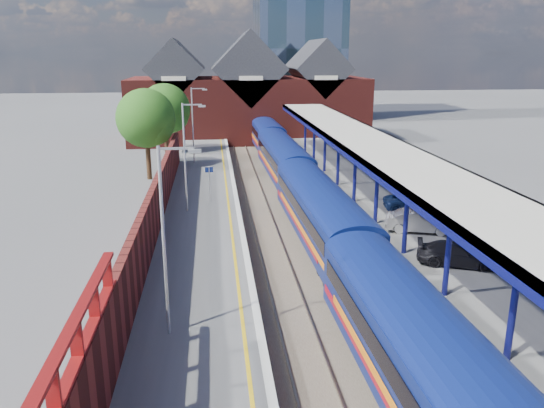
{
  "coord_description": "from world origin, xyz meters",
  "views": [
    {
      "loc": [
        -4.67,
        -11.85,
        10.96
      ],
      "look_at": [
        -1.39,
        17.4,
        2.6
      ],
      "focal_mm": 35.0,
      "sensor_mm": 36.0,
      "label": 1
    }
  ],
  "objects_px": {
    "lamp_post_c": "(187,151)",
    "parked_car_dark": "(458,254)",
    "lamp_post_b": "(167,231)",
    "parked_car_blue": "(415,202)",
    "lamp_post_d": "(194,121)",
    "platform_sign": "(209,178)",
    "train": "(298,178)",
    "parked_car_silver": "(420,221)"
  },
  "relations": [
    {
      "from": "lamp_post_d",
      "to": "parked_car_dark",
      "type": "relative_size",
      "value": 1.81
    },
    {
      "from": "lamp_post_d",
      "to": "parked_car_silver",
      "type": "relative_size",
      "value": 1.78
    },
    {
      "from": "train",
      "to": "parked_car_blue",
      "type": "height_order",
      "value": "train"
    },
    {
      "from": "train",
      "to": "lamp_post_c",
      "type": "xyz_separation_m",
      "value": [
        -7.86,
        -3.85,
        2.87
      ]
    },
    {
      "from": "train",
      "to": "platform_sign",
      "type": "height_order",
      "value": "platform_sign"
    },
    {
      "from": "lamp_post_b",
      "to": "parked_car_dark",
      "type": "bearing_deg",
      "value": 21.09
    },
    {
      "from": "lamp_post_d",
      "to": "parked_car_silver",
      "type": "bearing_deg",
      "value": -58.33
    },
    {
      "from": "lamp_post_b",
      "to": "parked_car_blue",
      "type": "height_order",
      "value": "lamp_post_b"
    },
    {
      "from": "lamp_post_c",
      "to": "parked_car_dark",
      "type": "height_order",
      "value": "lamp_post_c"
    },
    {
      "from": "train",
      "to": "parked_car_dark",
      "type": "xyz_separation_m",
      "value": [
        5.54,
        -14.68,
        -0.56
      ]
    },
    {
      "from": "lamp_post_b",
      "to": "lamp_post_d",
      "type": "xyz_separation_m",
      "value": [
        0.0,
        32.0,
        0.0
      ]
    },
    {
      "from": "parked_car_blue",
      "to": "train",
      "type": "bearing_deg",
      "value": 59.74
    },
    {
      "from": "parked_car_dark",
      "to": "parked_car_silver",
      "type": "bearing_deg",
      "value": 19.41
    },
    {
      "from": "train",
      "to": "lamp_post_b",
      "type": "bearing_deg",
      "value": -111.59
    },
    {
      "from": "train",
      "to": "lamp_post_c",
      "type": "relative_size",
      "value": 9.42
    },
    {
      "from": "parked_car_silver",
      "to": "lamp_post_b",
      "type": "bearing_deg",
      "value": 144.75
    },
    {
      "from": "platform_sign",
      "to": "parked_car_silver",
      "type": "height_order",
      "value": "platform_sign"
    },
    {
      "from": "lamp_post_b",
      "to": "parked_car_dark",
      "type": "relative_size",
      "value": 1.81
    },
    {
      "from": "train",
      "to": "lamp_post_c",
      "type": "height_order",
      "value": "lamp_post_c"
    },
    {
      "from": "lamp_post_c",
      "to": "parked_car_blue",
      "type": "height_order",
      "value": "lamp_post_c"
    },
    {
      "from": "lamp_post_b",
      "to": "platform_sign",
      "type": "distance_m",
      "value": 18.2
    },
    {
      "from": "parked_car_silver",
      "to": "train",
      "type": "bearing_deg",
      "value": 47.8
    },
    {
      "from": "train",
      "to": "parked_car_blue",
      "type": "xyz_separation_m",
      "value": [
        6.91,
        -5.42,
        -0.56
      ]
    },
    {
      "from": "lamp_post_d",
      "to": "parked_car_silver",
      "type": "xyz_separation_m",
      "value": [
        13.47,
        -21.83,
        -3.35
      ]
    },
    {
      "from": "train",
      "to": "parked_car_dark",
      "type": "height_order",
      "value": "train"
    },
    {
      "from": "lamp_post_b",
      "to": "parked_car_blue",
      "type": "relative_size",
      "value": 1.73
    },
    {
      "from": "parked_car_blue",
      "to": "parked_car_dark",
      "type": "bearing_deg",
      "value": 179.41
    },
    {
      "from": "platform_sign",
      "to": "parked_car_silver",
      "type": "distance_m",
      "value": 14.46
    },
    {
      "from": "train",
      "to": "parked_car_silver",
      "type": "distance_m",
      "value": 11.2
    },
    {
      "from": "lamp_post_d",
      "to": "parked_car_dark",
      "type": "bearing_deg",
      "value": -63.47
    },
    {
      "from": "lamp_post_b",
      "to": "parked_car_dark",
      "type": "height_order",
      "value": "lamp_post_b"
    },
    {
      "from": "platform_sign",
      "to": "parked_car_silver",
      "type": "bearing_deg",
      "value": -32.9
    },
    {
      "from": "lamp_post_b",
      "to": "parked_car_silver",
      "type": "distance_m",
      "value": 17.2
    },
    {
      "from": "lamp_post_b",
      "to": "platform_sign",
      "type": "xyz_separation_m",
      "value": [
        1.36,
        18.0,
        -2.3
      ]
    },
    {
      "from": "parked_car_dark",
      "to": "parked_car_blue",
      "type": "relative_size",
      "value": 0.96
    },
    {
      "from": "lamp_post_d",
      "to": "parked_car_silver",
      "type": "height_order",
      "value": "lamp_post_d"
    },
    {
      "from": "lamp_post_d",
      "to": "lamp_post_b",
      "type": "bearing_deg",
      "value": -90.0
    },
    {
      "from": "train",
      "to": "lamp_post_d",
      "type": "xyz_separation_m",
      "value": [
        -7.86,
        12.15,
        2.87
      ]
    },
    {
      "from": "platform_sign",
      "to": "parked_car_silver",
      "type": "xyz_separation_m",
      "value": [
        12.11,
        -7.83,
        -1.04
      ]
    },
    {
      "from": "lamp_post_d",
      "to": "platform_sign",
      "type": "bearing_deg",
      "value": -84.44
    },
    {
      "from": "parked_car_silver",
      "to": "parked_car_dark",
      "type": "xyz_separation_m",
      "value": [
        -0.07,
        -5.0,
        -0.09
      ]
    },
    {
      "from": "lamp_post_c",
      "to": "platform_sign",
      "type": "height_order",
      "value": "lamp_post_c"
    }
  ]
}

